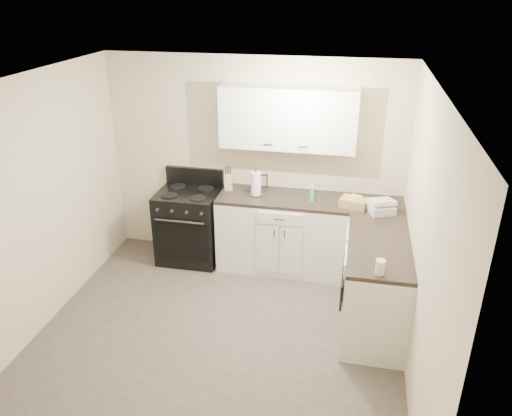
% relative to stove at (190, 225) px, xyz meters
% --- Properties ---
extents(floor, '(3.60, 3.60, 0.00)m').
position_rel_stove_xyz_m(floor, '(0.75, -1.48, -0.46)').
color(floor, '#473F38').
rests_on(floor, ground).
extents(ceiling, '(3.60, 3.60, 0.00)m').
position_rel_stove_xyz_m(ceiling, '(0.75, -1.48, 2.04)').
color(ceiling, white).
rests_on(ceiling, wall_back).
extents(wall_back, '(3.60, 0.00, 3.60)m').
position_rel_stove_xyz_m(wall_back, '(0.75, 0.32, 0.79)').
color(wall_back, beige).
rests_on(wall_back, ground).
extents(wall_right, '(0.00, 3.60, 3.60)m').
position_rel_stove_xyz_m(wall_right, '(2.55, -1.48, 0.79)').
color(wall_right, beige).
rests_on(wall_right, ground).
extents(wall_left, '(0.00, 3.60, 3.60)m').
position_rel_stove_xyz_m(wall_left, '(-1.05, -1.48, 0.79)').
color(wall_left, beige).
rests_on(wall_left, ground).
extents(wall_front, '(3.60, 0.00, 3.60)m').
position_rel_stove_xyz_m(wall_front, '(0.75, -3.28, 0.79)').
color(wall_front, beige).
rests_on(wall_front, ground).
extents(base_cabinets_back, '(1.55, 0.60, 0.90)m').
position_rel_stove_xyz_m(base_cabinets_back, '(1.18, 0.02, -0.01)').
color(base_cabinets_back, silver).
rests_on(base_cabinets_back, floor).
extents(base_cabinets_right, '(0.60, 1.90, 0.90)m').
position_rel_stove_xyz_m(base_cabinets_right, '(2.25, -0.63, -0.01)').
color(base_cabinets_right, silver).
rests_on(base_cabinets_right, floor).
extents(countertop_back, '(1.55, 0.60, 0.04)m').
position_rel_stove_xyz_m(countertop_back, '(1.18, 0.02, 0.46)').
color(countertop_back, black).
rests_on(countertop_back, base_cabinets_back).
extents(countertop_right, '(0.60, 1.90, 0.04)m').
position_rel_stove_xyz_m(countertop_right, '(2.25, -0.63, 0.46)').
color(countertop_right, black).
rests_on(countertop_right, base_cabinets_right).
extents(upper_cabinets, '(1.55, 0.30, 0.70)m').
position_rel_stove_xyz_m(upper_cabinets, '(1.18, 0.18, 1.38)').
color(upper_cabinets, white).
rests_on(upper_cabinets, wall_back).
extents(stove, '(0.74, 0.64, 0.90)m').
position_rel_stove_xyz_m(stove, '(0.00, 0.00, 0.00)').
color(stove, black).
rests_on(stove, floor).
extents(knife_block, '(0.11, 0.11, 0.21)m').
position_rel_stove_xyz_m(knife_block, '(0.48, 0.11, 0.58)').
color(knife_block, '#DAB486').
rests_on(knife_block, countertop_back).
extents(paper_towel, '(0.15, 0.15, 0.28)m').
position_rel_stove_xyz_m(paper_towel, '(0.84, 0.02, 0.62)').
color(paper_towel, white).
rests_on(paper_towel, countertop_back).
extents(soap_bottle, '(0.06, 0.06, 0.17)m').
position_rel_stove_xyz_m(soap_bottle, '(1.51, -0.03, 0.56)').
color(soap_bottle, '#42AC64').
rests_on(soap_bottle, countertop_back).
extents(picture_frame, '(0.13, 0.07, 0.16)m').
position_rel_stove_xyz_m(picture_frame, '(0.87, 0.28, 0.56)').
color(picture_frame, black).
rests_on(picture_frame, countertop_back).
extents(wicker_basket, '(0.34, 0.28, 0.10)m').
position_rel_stove_xyz_m(wicker_basket, '(1.98, -0.09, 0.53)').
color(wicker_basket, '#A7834E').
rests_on(wicker_basket, countertop_right).
extents(countertop_grill, '(0.33, 0.32, 0.09)m').
position_rel_stove_xyz_m(countertop_grill, '(2.27, -0.19, 0.53)').
color(countertop_grill, silver).
rests_on(countertop_grill, countertop_right).
extents(glass_jar, '(0.08, 0.08, 0.14)m').
position_rel_stove_xyz_m(glass_jar, '(2.24, -1.48, 0.55)').
color(glass_jar, silver).
rests_on(glass_jar, countertop_right).
extents(oven_mitt_near, '(0.02, 0.16, 0.27)m').
position_rel_stove_xyz_m(oven_mitt_near, '(1.93, -1.22, 0.05)').
color(oven_mitt_near, black).
rests_on(oven_mitt_near, base_cabinets_right).
extents(oven_mitt_far, '(0.02, 0.17, 0.30)m').
position_rel_stove_xyz_m(oven_mitt_far, '(1.93, -1.02, 0.07)').
color(oven_mitt_far, black).
rests_on(oven_mitt_far, base_cabinets_right).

